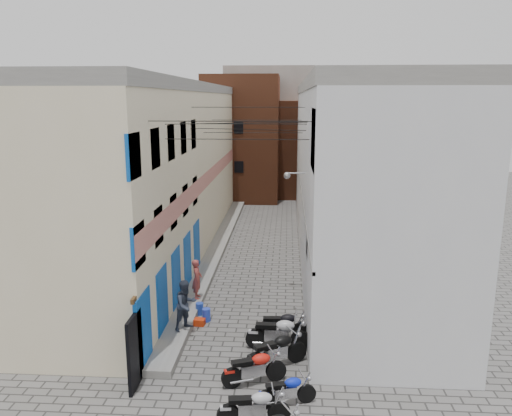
% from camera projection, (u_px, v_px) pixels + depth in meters
% --- Properties ---
extents(ground, '(90.00, 90.00, 0.00)m').
position_uv_depth(ground, '(225.00, 381.00, 14.73)').
color(ground, '#5F5C59').
rests_on(ground, ground).
extents(plinth, '(0.90, 26.00, 0.25)m').
position_uv_depth(plinth, '(217.00, 248.00, 27.50)').
color(plinth, slate).
rests_on(plinth, ground).
extents(building_left, '(5.10, 27.00, 9.00)m').
position_uv_depth(building_left, '(162.00, 169.00, 26.70)').
color(building_left, beige).
rests_on(building_left, ground).
extents(building_right, '(5.94, 26.00, 9.00)m').
position_uv_depth(building_right, '(349.00, 170.00, 26.12)').
color(building_right, silver).
rests_on(building_right, ground).
extents(building_far_brick_left, '(6.00, 6.00, 10.00)m').
position_uv_depth(building_far_brick_left, '(242.00, 138.00, 41.07)').
color(building_far_brick_left, brown).
rests_on(building_far_brick_left, ground).
extents(building_far_brick_right, '(5.00, 6.00, 8.00)m').
position_uv_depth(building_far_brick_right, '(302.00, 148.00, 42.93)').
color(building_far_brick_right, brown).
rests_on(building_far_brick_right, ground).
extents(building_far_concrete, '(8.00, 5.00, 11.00)m').
position_uv_depth(building_far_concrete, '(269.00, 128.00, 46.69)').
color(building_far_concrete, slate).
rests_on(building_far_concrete, ground).
extents(far_shopfront, '(2.00, 0.30, 2.40)m').
position_uv_depth(far_shopfront, '(265.00, 190.00, 39.04)').
color(far_shopfront, black).
rests_on(far_shopfront, ground).
extents(overhead_wires, '(5.80, 13.02, 1.32)m').
position_uv_depth(overhead_wires, '(245.00, 124.00, 20.65)').
color(overhead_wires, black).
rests_on(overhead_wires, ground).
extents(motorcycle_b, '(1.96, 0.85, 1.10)m').
position_uv_depth(motorcycle_b, '(254.00, 405.00, 12.66)').
color(motorcycle_b, '#A8A7AC').
rests_on(motorcycle_b, ground).
extents(motorcycle_c, '(1.76, 0.99, 0.97)m').
position_uv_depth(motorcycle_c, '(287.00, 389.00, 13.48)').
color(motorcycle_c, '#0C21BD').
rests_on(motorcycle_c, ground).
extents(motorcycle_d, '(2.06, 1.26, 1.14)m').
position_uv_depth(motorcycle_d, '(254.00, 366.00, 14.47)').
color(motorcycle_d, red).
rests_on(motorcycle_d, ground).
extents(motorcycle_e, '(2.19, 1.68, 1.24)m').
position_uv_depth(motorcycle_e, '(276.00, 349.00, 15.36)').
color(motorcycle_e, black).
rests_on(motorcycle_e, ground).
extents(motorcycle_f, '(2.19, 0.73, 1.26)m').
position_uv_depth(motorcycle_f, '(278.00, 331.00, 16.50)').
color(motorcycle_f, '#B0AFB4').
rests_on(motorcycle_f, ground).
extents(motorcycle_g, '(1.95, 0.69, 1.11)m').
position_uv_depth(motorcycle_g, '(282.00, 324.00, 17.24)').
color(motorcycle_g, black).
rests_on(motorcycle_g, ground).
extents(person_a, '(0.44, 0.62, 1.62)m').
position_uv_depth(person_a, '(197.00, 279.00, 20.10)').
color(person_a, '#9F3F3A').
rests_on(person_a, plinth).
extents(person_b, '(1.08, 1.10, 1.78)m').
position_uv_depth(person_b, '(186.00, 305.00, 17.37)').
color(person_b, '#2E3445').
rests_on(person_b, plinth).
extents(water_jug_near, '(0.32, 0.32, 0.49)m').
position_uv_depth(water_jug_near, '(206.00, 315.00, 18.68)').
color(water_jug_near, blue).
rests_on(water_jug_near, ground).
extents(water_jug_far, '(0.34, 0.34, 0.47)m').
position_uv_depth(water_jug_far, '(200.00, 309.00, 19.25)').
color(water_jug_far, blue).
rests_on(water_jug_far, ground).
extents(red_crate, '(0.43, 0.35, 0.24)m').
position_uv_depth(red_crate, '(199.00, 322.00, 18.36)').
color(red_crate, red).
rests_on(red_crate, ground).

